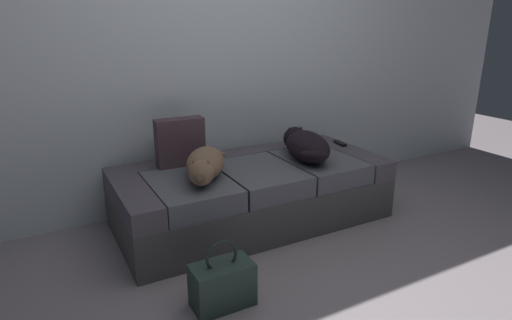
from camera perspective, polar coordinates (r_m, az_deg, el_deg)
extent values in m
plane|color=gray|center=(2.46, 12.74, -18.06)|extent=(10.00, 10.00, 0.00)
cube|color=silver|center=(3.44, -5.08, 17.44)|extent=(6.40, 0.10, 2.80)
cube|color=#464544|center=(3.20, -0.43, -5.58)|extent=(1.95, 0.89, 0.30)
cube|color=#504952|center=(2.84, -16.22, -4.63)|extent=(0.20, 0.89, 0.14)
cube|color=#504952|center=(3.59, 11.97, 0.43)|extent=(0.20, 0.89, 0.14)
cube|color=#504952|center=(3.41, -3.16, -0.12)|extent=(1.55, 0.20, 0.14)
cube|color=#565860|center=(2.84, -8.73, -4.12)|extent=(0.50, 0.67, 0.14)
cube|color=#565860|center=(3.03, 0.45, -2.42)|extent=(0.50, 0.67, 0.14)
cube|color=#565860|center=(3.30, 8.31, -0.91)|extent=(0.50, 0.67, 0.14)
ellipsoid|color=#806248|center=(2.84, -6.73, -0.43)|extent=(0.42, 0.49, 0.20)
sphere|color=#806248|center=(2.64, -7.29, -1.73)|extent=(0.16, 0.16, 0.16)
ellipsoid|color=#4D3A2B|center=(2.58, -7.50, -2.47)|extent=(0.10, 0.11, 0.06)
cone|color=#4D3A2B|center=(2.62, -6.38, -0.49)|extent=(0.04, 0.04, 0.05)
cone|color=#4D3A2B|center=(2.63, -8.30, -0.48)|extent=(0.04, 0.04, 0.05)
ellipsoid|color=#806248|center=(3.01, -5.36, 0.91)|extent=(0.13, 0.17, 0.05)
ellipsoid|color=black|center=(3.17, 6.86, 1.78)|extent=(0.35, 0.52, 0.22)
sphere|color=black|center=(3.37, 5.18, 2.90)|extent=(0.18, 0.18, 0.18)
ellipsoid|color=black|center=(3.44, 4.63, 3.07)|extent=(0.08, 0.11, 0.06)
cone|color=black|center=(3.33, 4.44, 3.96)|extent=(0.05, 0.05, 0.05)
cone|color=black|center=(3.37, 5.99, 4.08)|extent=(0.05, 0.05, 0.05)
ellipsoid|color=black|center=(2.96, 7.72, 0.78)|extent=(0.18, 0.16, 0.05)
cube|color=black|center=(3.67, 11.10, 2.20)|extent=(0.07, 0.16, 0.02)
cube|color=#48353D|center=(3.09, -10.06, 2.37)|extent=(0.34, 0.13, 0.34)
cube|color=#293B33|center=(2.33, -4.49, -16.22)|extent=(0.32, 0.18, 0.24)
torus|color=#1D2924|center=(2.24, -4.60, -12.62)|extent=(0.18, 0.02, 0.18)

